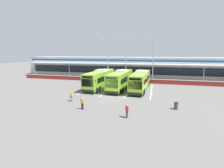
# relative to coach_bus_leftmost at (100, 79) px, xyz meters

# --- Properties ---
(ground_plane) EXTENTS (200.00, 200.00, 0.00)m
(ground_plane) POSITION_rel_coach_bus_leftmost_xyz_m (4.44, -6.62, -1.79)
(ground_plane) COLOR #605E5B
(terminal_building) EXTENTS (70.00, 13.00, 6.00)m
(terminal_building) POSITION_rel_coach_bus_leftmost_xyz_m (4.44, 20.28, 1.23)
(terminal_building) COLOR beige
(terminal_building) RESTS_ON ground
(red_barrier_wall) EXTENTS (60.00, 0.40, 1.10)m
(red_barrier_wall) POSITION_rel_coach_bus_leftmost_xyz_m (4.44, 7.88, -1.23)
(red_barrier_wall) COLOR maroon
(red_barrier_wall) RESTS_ON ground
(coach_bus_leftmost) EXTENTS (3.42, 12.27, 3.78)m
(coach_bus_leftmost) POSITION_rel_coach_bus_leftmost_xyz_m (0.00, 0.00, 0.00)
(coach_bus_leftmost) COLOR #8CC633
(coach_bus_leftmost) RESTS_ON ground
(coach_bus_left_centre) EXTENTS (3.42, 12.27, 3.78)m
(coach_bus_left_centre) POSITION_rel_coach_bus_leftmost_xyz_m (4.45, -0.03, 0.00)
(coach_bus_left_centre) COLOR #8CC633
(coach_bus_left_centre) RESTS_ON ground
(coach_bus_centre) EXTENTS (3.42, 12.27, 3.78)m
(coach_bus_centre) POSITION_rel_coach_bus_leftmost_xyz_m (8.49, -0.02, 0.00)
(coach_bus_centre) COLOR #8CC633
(coach_bus_centre) RESTS_ON ground
(bay_stripe_far_west) EXTENTS (0.14, 13.00, 0.01)m
(bay_stripe_far_west) POSITION_rel_coach_bus_leftmost_xyz_m (-1.86, -0.62, -1.78)
(bay_stripe_far_west) COLOR silver
(bay_stripe_far_west) RESTS_ON ground
(bay_stripe_west) EXTENTS (0.14, 13.00, 0.01)m
(bay_stripe_west) POSITION_rel_coach_bus_leftmost_xyz_m (2.34, -0.62, -1.78)
(bay_stripe_west) COLOR silver
(bay_stripe_west) RESTS_ON ground
(bay_stripe_mid_west) EXTENTS (0.14, 13.00, 0.01)m
(bay_stripe_mid_west) POSITION_rel_coach_bus_leftmost_xyz_m (6.54, -0.62, -1.78)
(bay_stripe_mid_west) COLOR silver
(bay_stripe_mid_west) RESTS_ON ground
(bay_stripe_centre) EXTENTS (0.14, 13.00, 0.01)m
(bay_stripe_centre) POSITION_rel_coach_bus_leftmost_xyz_m (10.74, -0.62, -1.78)
(bay_stripe_centre) COLOR silver
(bay_stripe_centre) RESTS_ON ground
(pedestrian_with_handbag) EXTENTS (0.57, 0.56, 1.62)m
(pedestrian_with_handbag) POSITION_rel_coach_bus_leftmost_xyz_m (-0.87, -10.87, -0.93)
(pedestrian_with_handbag) COLOR slate
(pedestrian_with_handbag) RESTS_ON ground
(pedestrian_in_dark_coat) EXTENTS (0.54, 0.34, 1.62)m
(pedestrian_in_dark_coat) POSITION_rel_coach_bus_leftmost_xyz_m (2.28, -13.86, -0.91)
(pedestrian_in_dark_coat) COLOR black
(pedestrian_in_dark_coat) RESTS_ON ground
(pedestrian_child) EXTENTS (0.42, 0.47, 1.62)m
(pedestrian_child) POSITION_rel_coach_bus_leftmost_xyz_m (8.41, -15.24, -0.91)
(pedestrian_child) COLOR #33333D
(pedestrian_child) RESTS_ON ground
(lamp_post_west) EXTENTS (3.24, 0.28, 11.00)m
(lamp_post_west) POSITION_rel_coach_bus_leftmost_xyz_m (-1.17, 9.97, 4.50)
(lamp_post_west) COLOR #9E9EA3
(lamp_post_west) RESTS_ON ground
(lamp_post_centre) EXTENTS (3.24, 0.28, 11.00)m
(lamp_post_centre) POSITION_rel_coach_bus_leftmost_xyz_m (3.84, 9.51, 4.50)
(lamp_post_centre) COLOR #9E9EA3
(lamp_post_centre) RESTS_ON ground
(lamp_post_east) EXTENTS (3.24, 0.28, 11.00)m
(lamp_post_east) POSITION_rel_coach_bus_leftmost_xyz_m (10.65, 9.74, 4.50)
(lamp_post_east) COLOR #9E9EA3
(lamp_post_east) RESTS_ON ground
(litter_bin) EXTENTS (0.54, 0.54, 0.93)m
(litter_bin) POSITION_rel_coach_bus_leftmost_xyz_m (14.16, -10.72, -1.32)
(litter_bin) COLOR #2D5133
(litter_bin) RESTS_ON ground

